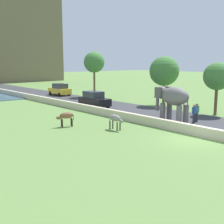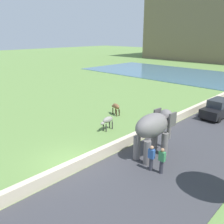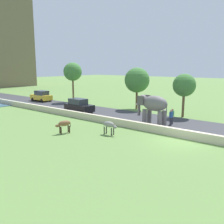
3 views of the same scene
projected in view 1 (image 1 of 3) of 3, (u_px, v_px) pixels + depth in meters
The scene contains 13 objects.
ground_plane at pixel (192, 140), 18.95m from camera, with size 220.00×220.00×0.00m, color #608442.
road_surface at pixel (79, 101), 37.03m from camera, with size 7.00×120.00×0.06m, color #38383D.
barrier_wall at pixel (62, 103), 33.03m from camera, with size 0.40×110.00×0.71m, color beige.
elephant at pixel (172, 98), 24.03m from camera, with size 1.56×3.51×2.99m.
person_beside_elephant at pixel (197, 112), 24.21m from camera, with size 0.36×0.22×1.63m.
person_trailing at pixel (194, 113), 23.70m from camera, with size 0.36×0.22×1.63m.
car_yellow at pixel (60, 90), 43.36m from camera, with size 1.80×4.00×1.80m.
car_black at pixel (94, 100), 32.05m from camera, with size 1.94×4.08×1.80m.
cow_grey at pixel (115, 119), 21.62m from camera, with size 0.50×1.40×1.15m.
cow_brown at pixel (66, 116), 22.67m from camera, with size 1.42×0.78×1.15m.
tree_near at pixel (217, 77), 27.13m from camera, with size 2.60×2.60×4.97m.
tree_mid at pixel (94, 62), 41.09m from camera, with size 2.94×2.94×6.40m.
tree_far at pixel (164, 71), 33.12m from camera, with size 3.36×3.36×5.63m.
Camera 1 is at (-16.01, -10.40, 5.04)m, focal length 46.79 mm.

